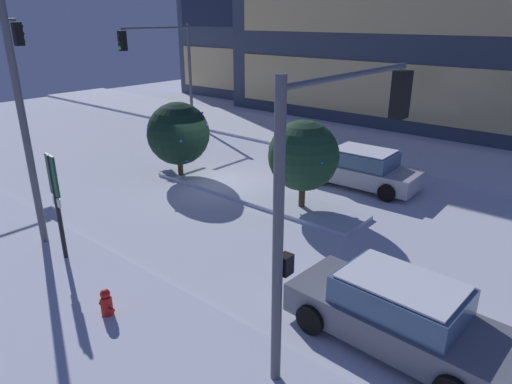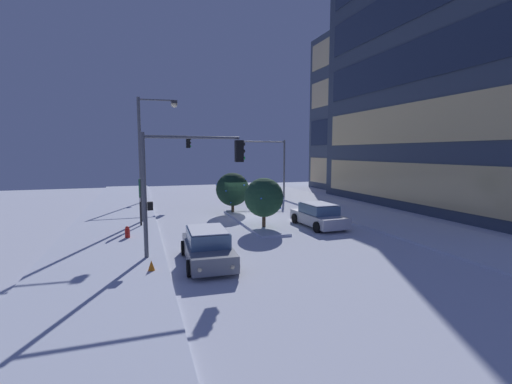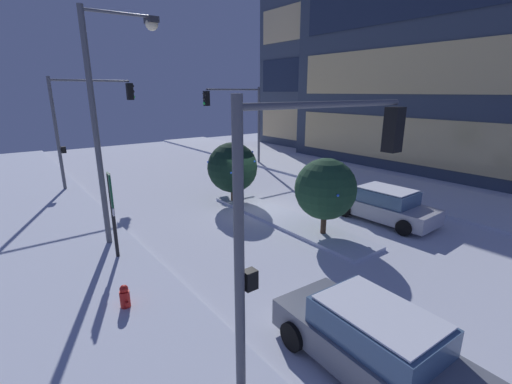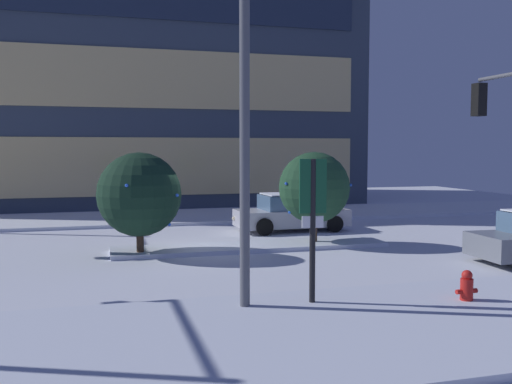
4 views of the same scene
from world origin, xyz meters
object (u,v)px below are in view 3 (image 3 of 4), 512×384
fire_hydrant (125,299)px  car_near (376,344)px  traffic_light_corner_near_left (88,113)px  traffic_light_corner_far_left (238,111)px  street_lamp_arched (112,100)px  parking_info_sign (112,206)px  traffic_light_corner_near_right (317,186)px  car_far (385,205)px  decorated_tree_left_of_median (232,167)px  decorated_tree_median (325,189)px

fire_hydrant → car_near: bearing=32.8°
traffic_light_corner_near_left → traffic_light_corner_far_left: size_ratio=1.08×
street_lamp_arched → parking_info_sign: 3.68m
car_near → street_lamp_arched: (-9.71, -1.91, 4.59)m
car_near → traffic_light_corner_far_left: 21.22m
traffic_light_corner_near_right → fire_hydrant: (-4.02, -2.73, -3.49)m
car_far → fire_hydrant: (-0.16, -11.43, -0.34)m
traffic_light_corner_near_right → fire_hydrant: 5.98m
fire_hydrant → traffic_light_corner_near_right: bearing=34.1°
parking_info_sign → traffic_light_corner_far_left: bearing=48.1°
traffic_light_corner_near_left → street_lamp_arched: bearing=-97.1°
fire_hydrant → decorated_tree_left_of_median: 9.72m
car_far → street_lamp_arched: bearing=63.2°
fire_hydrant → car_far: bearing=89.2°
traffic_light_corner_near_right → fire_hydrant: size_ratio=7.24×
traffic_light_corner_near_left → street_lamp_arched: size_ratio=0.78×
decorated_tree_left_of_median → traffic_light_corner_near_right: bearing=-25.0°
traffic_light_corner_far_left → decorated_tree_left_of_median: traffic_light_corner_far_left is taller
street_lamp_arched → fire_hydrant: 6.83m
decorated_tree_median → traffic_light_corner_near_left: bearing=-158.9°
car_far → fire_hydrant: size_ratio=5.90×
traffic_light_corner_near_left → decorated_tree_left_of_median: (7.84, 4.80, -2.49)m
car_far → parking_info_sign: bearing=71.1°
car_far → decorated_tree_median: size_ratio=1.43×
traffic_light_corner_near_right → parking_info_sign: 7.67m
traffic_light_corner_near_right → decorated_tree_median: 6.98m
parking_info_sign → decorated_tree_median: size_ratio=0.97×
traffic_light_corner_far_left → parking_info_sign: traffic_light_corner_far_left is taller
traffic_light_corner_near_left → fire_hydrant: traffic_light_corner_near_left is taller
fire_hydrant → street_lamp_arched: bearing=161.9°
traffic_light_corner_far_left → decorated_tree_median: size_ratio=1.88×
traffic_light_corner_far_left → street_lamp_arched: 14.51m
decorated_tree_median → car_near: bearing=-39.4°
car_far → street_lamp_arched: 11.91m
decorated_tree_left_of_median → street_lamp_arched: bearing=-75.0°
car_far → decorated_tree_left_of_median: bearing=30.8°
street_lamp_arched → fire_hydrant: size_ratio=10.72×
car_near → traffic_light_corner_far_left: bearing=155.7°
traffic_light_corner_near_right → parking_info_sign: size_ratio=1.82×
car_far → traffic_light_corner_near_right: size_ratio=0.82×
car_near → decorated_tree_left_of_median: (-11.31, 4.06, 1.18)m
car_far → decorated_tree_median: (-0.43, -3.53, 1.25)m
decorated_tree_median → decorated_tree_left_of_median: bearing=-175.5°
street_lamp_arched → fire_hydrant: street_lamp_arched is taller
traffic_light_corner_near_right → traffic_light_corner_far_left: 20.18m
car_near → fire_hydrant: bearing=-144.7°
street_lamp_arched → decorated_tree_median: 8.38m
car_far → traffic_light_corner_near_right: (3.86, -8.70, 3.14)m
street_lamp_arched → car_near: bearing=-75.5°
parking_info_sign → decorated_tree_left_of_median: bearing=31.4°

